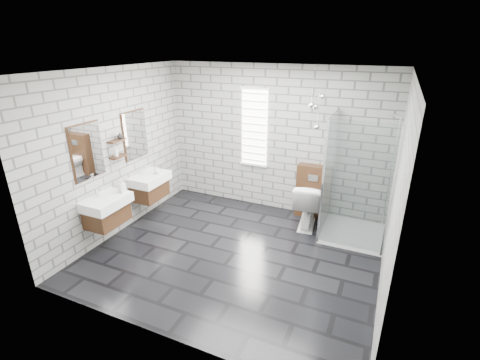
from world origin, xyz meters
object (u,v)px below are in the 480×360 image
Objects in this scene: shower_enclosure at (348,210)px; toilet at (308,204)px; vanity_left at (104,203)px; vanity_right at (148,179)px; cistern_panel at (313,191)px.

shower_enclosure is 2.50× the size of toilet.
vanity_left is 3.86m from shower_enclosure.
vanity_right is 1.93× the size of toilet.
vanity_left and vanity_right have the same top height.
vanity_right is at bearing 90.00° from vanity_left.
vanity_left is 1.93× the size of toilet.
vanity_right is 1.57× the size of cistern_panel.
toilet is at bearing 168.00° from shower_enclosure.
cistern_panel is at bearing 24.63° from vanity_right.
toilet is (2.71, 1.93, -0.35)m from vanity_left.
shower_enclosure reaches higher than toilet.
cistern_panel is at bearing 40.37° from vanity_left.
shower_enclosure is at bearing 161.46° from toilet.
shower_enclosure is (3.41, 1.78, -0.25)m from vanity_left.
toilet is at bearing 17.88° from vanity_right.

